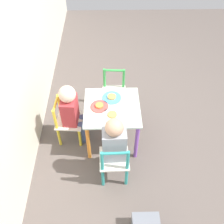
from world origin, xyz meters
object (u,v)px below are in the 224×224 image
object	(u,v)px
kids_table	(112,113)
chair_yellow	(67,121)
child_left	(114,143)
plate_left	(112,115)
chair_teal	(114,162)
chair_green	(114,93)
plate_right	(112,97)
plate_back	(99,106)
child_back	(72,110)

from	to	relation	value
kids_table	chair_yellow	xyz separation A→B (m)	(0.03, 0.45, -0.15)
child_left	plate_left	bearing A→B (deg)	-89.40
chair_teal	chair_yellow	xyz separation A→B (m)	(0.48, 0.46, 0.00)
chair_green	plate_right	bearing A→B (deg)	-91.28
plate_back	plate_right	bearing A→B (deg)	-45.00
kids_table	child_left	size ratio (longest dim) A/B	0.70
chair_green	child_back	size ratio (longest dim) A/B	0.72
chair_green	child_back	distance (m)	0.62
plate_left	plate_right	world-z (taller)	same
chair_green	child_left	size ratio (longest dim) A/B	0.69
chair_teal	chair_yellow	size ratio (longest dim) A/B	1.00
child_back	plate_right	size ratio (longest dim) A/B	3.87
chair_green	plate_right	world-z (taller)	plate_right
kids_table	plate_back	distance (m)	0.15
chair_teal	child_back	world-z (taller)	child_back
kids_table	child_back	world-z (taller)	child_back
chair_teal	chair_green	world-z (taller)	same
kids_table	chair_yellow	bearing A→B (deg)	85.74
chair_teal	child_left	size ratio (longest dim) A/B	0.69
chair_green	plate_back	xyz separation A→B (m)	(-0.45, 0.15, 0.24)
chair_yellow	chair_green	bearing A→B (deg)	-44.70
chair_teal	plate_left	size ratio (longest dim) A/B	2.73
chair_yellow	child_left	world-z (taller)	child_left
chair_yellow	child_back	bearing A→B (deg)	-90.00
child_back	plate_left	distance (m)	0.42
child_back	plate_left	world-z (taller)	child_back
chair_teal	plate_left	world-z (taller)	plate_left
child_back	plate_right	distance (m)	0.40
kids_table	plate_back	xyz separation A→B (m)	(0.00, 0.12, 0.09)
kids_table	plate_back	world-z (taller)	plate_back
chair_yellow	plate_right	distance (m)	0.52
plate_right	plate_left	bearing A→B (deg)	180.00
chair_yellow	child_left	distance (m)	0.65
chair_yellow	plate_left	size ratio (longest dim) A/B	2.73
child_left	kids_table	bearing A→B (deg)	-90.00
kids_table	plate_back	bearing A→B (deg)	90.00
chair_yellow	plate_right	bearing A→B (deg)	-75.18
chair_green	child_left	xyz separation A→B (m)	(-0.84, 0.02, 0.19)
chair_yellow	chair_teal	bearing A→B (deg)	-132.17
chair_yellow	plate_back	world-z (taller)	plate_back
child_left	chair_green	bearing A→B (deg)	-92.71
chair_green	child_back	xyz separation A→B (m)	(-0.42, 0.42, 0.17)
plate_right	chair_yellow	bearing A→B (deg)	100.56
plate_back	plate_right	size ratio (longest dim) A/B	0.92
chair_teal	plate_right	bearing A→B (deg)	-90.29
plate_back	child_left	bearing A→B (deg)	-161.97
plate_left	plate_back	distance (m)	0.17
kids_table	chair_green	xyz separation A→B (m)	(0.45, -0.03, -0.15)
child_back	child_left	bearing A→B (deg)	-132.22
chair_teal	chair_green	xyz separation A→B (m)	(0.90, -0.02, 0.00)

